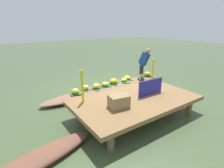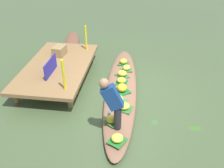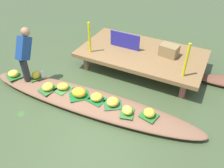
{
  "view_description": "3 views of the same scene",
  "coord_description": "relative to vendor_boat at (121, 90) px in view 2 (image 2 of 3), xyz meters",
  "views": [
    {
      "loc": [
        3.34,
        4.96,
        2.29
      ],
      "look_at": [
        0.17,
        0.38,
        0.37
      ],
      "focal_mm": 28.12,
      "sensor_mm": 36.0,
      "label": 1
    },
    {
      "loc": [
        -5.59,
        -0.51,
        3.83
      ],
      "look_at": [
        -0.04,
        0.25,
        0.29
      ],
      "focal_mm": 39.49,
      "sensor_mm": 36.0,
      "label": 2
    },
    {
      "loc": [
        2.17,
        -3.12,
        3.43
      ],
      "look_at": [
        0.43,
        0.31,
        0.51
      ],
      "focal_mm": 36.92,
      "sensor_mm": 36.0,
      "label": 3
    }
  ],
  "objects": [
    {
      "name": "canal_water",
      "position": [
        0.0,
        0.0,
        -0.1
      ],
      "size": [
        40.0,
        40.0,
        0.0
      ],
      "primitive_type": "plane",
      "color": "#405332",
      "rests_on": "ground"
    },
    {
      "name": "dock_platform",
      "position": [
        0.49,
        1.92,
        0.32
      ],
      "size": [
        3.2,
        1.8,
        0.48
      ],
      "color": "olive",
      "rests_on": "ground"
    },
    {
      "name": "vendor_boat",
      "position": [
        0.0,
        0.0,
        0.0
      ],
      "size": [
        5.06,
        1.1,
        0.2
      ],
      "primitive_type": "ellipsoid",
      "rotation": [
        0.0,
        0.0,
        0.05
      ],
      "color": "brown",
      "rests_on": "ground"
    },
    {
      "name": "moored_boat",
      "position": [
        3.07,
        2.25,
        -0.01
      ],
      "size": [
        2.38,
        0.98,
        0.18
      ],
      "primitive_type": "ellipsoid",
      "rotation": [
        0.0,
        0.0,
        0.2
      ],
      "color": "brown",
      "rests_on": "ground"
    },
    {
      "name": "leaf_mat_0",
      "position": [
        1.36,
        0.07,
        0.11
      ],
      "size": [
        0.38,
        0.35,
        0.01
      ],
      "primitive_type": "cube",
      "rotation": [
        0.0,
        0.0,
        2.93
      ],
      "color": "#26682B",
      "rests_on": "vendor_boat"
    },
    {
      "name": "banana_bunch_0",
      "position": [
        1.36,
        0.07,
        0.18
      ],
      "size": [
        0.32,
        0.32,
        0.16
      ],
      "primitive_type": "ellipsoid",
      "rotation": [
        0.0,
        0.0,
        2.24
      ],
      "color": "yellow",
      "rests_on": "vendor_boat"
    },
    {
      "name": "leaf_mat_1",
      "position": [
        0.21,
        0.02,
        0.11
      ],
      "size": [
        0.4,
        0.37,
        0.01
      ],
      "primitive_type": "cube",
      "rotation": [
        0.0,
        0.0,
        3.0
      ],
      "color": "#1A6631",
      "rests_on": "vendor_boat"
    },
    {
      "name": "banana_bunch_1",
      "position": [
        0.21,
        0.02,
        0.18
      ],
      "size": [
        0.35,
        0.35,
        0.15
      ],
      "primitive_type": "ellipsoid",
      "rotation": [
        0.0,
        0.0,
        0.91
      ],
      "color": "gold",
      "rests_on": "vendor_boat"
    },
    {
      "name": "leaf_mat_2",
      "position": [
        0.95,
        -0.06,
        0.11
      ],
      "size": [
        0.33,
        0.38,
        0.01
      ],
      "primitive_type": "cube",
      "rotation": [
        0.0,
        0.0,
        1.82
      ],
      "color": "#326E32",
      "rests_on": "vendor_boat"
    },
    {
      "name": "banana_bunch_2",
      "position": [
        0.95,
        -0.06,
        0.19
      ],
      "size": [
        0.3,
        0.3,
        0.16
      ],
      "primitive_type": "ellipsoid",
      "rotation": [
        0.0,
        0.0,
        2.4
      ],
      "color": "#F2E64B",
      "rests_on": "vendor_boat"
    },
    {
      "name": "leaf_mat_3",
      "position": [
        -0.19,
        -0.04,
        0.11
      ],
      "size": [
        0.54,
        0.53,
        0.01
      ],
      "primitive_type": "cube",
      "rotation": [
        0.0,
        0.0,
        0.71
      ],
      "color": "#186728",
      "rests_on": "vendor_boat"
    },
    {
      "name": "banana_bunch_3",
      "position": [
        -0.19,
        -0.04,
        0.2
      ],
      "size": [
        0.34,
        0.3,
        0.19
      ],
      "primitive_type": "ellipsoid",
      "rotation": [
        0.0,
        0.0,
        0.16
      ],
      "color": "gold",
      "rests_on": "vendor_boat"
    },
    {
      "name": "leaf_mat_4",
      "position": [
        -1.48,
        0.06,
        0.11
      ],
      "size": [
        0.38,
        0.4,
        0.01
      ],
      "primitive_type": "cube",
      "rotation": [
        0.0,
        0.0,
        0.98
      ],
      "color": "#306228",
      "rests_on": "vendor_boat"
    },
    {
      "name": "banana_bunch_4",
      "position": [
        -1.48,
        0.06,
        0.19
      ],
      "size": [
        0.22,
        0.25,
        0.18
      ],
      "primitive_type": "ellipsoid",
      "rotation": [
        0.0,
        0.0,
        4.84
      ],
      "color": "gold",
      "rests_on": "vendor_boat"
    },
    {
      "name": "leaf_mat_5",
      "position": [
        -2.02,
        -0.13,
        0.11
      ],
      "size": [
        0.45,
        0.44,
        0.01
      ],
      "primitive_type": "cube",
      "rotation": [
        0.0,
        0.0,
        2.67
      ],
      "color": "#236F2B",
      "rests_on": "vendor_boat"
    },
    {
      "name": "banana_bunch_5",
      "position": [
        -2.02,
        -0.13,
        0.18
      ],
      "size": [
        0.34,
        0.34,
        0.15
      ],
      "primitive_type": "ellipsoid",
      "rotation": [
        0.0,
        0.0,
        2.39
      ],
      "color": "#F9DB48",
      "rests_on": "vendor_boat"
    },
    {
      "name": "leaf_mat_6",
      "position": [
        -0.65,
        -0.0,
        0.11
      ],
      "size": [
        0.36,
        0.42,
        0.01
      ],
      "primitive_type": "cube",
      "rotation": [
        0.0,
        0.0,
        1.39
      ],
      "color": "#39853E",
      "rests_on": "vendor_boat"
    },
    {
      "name": "banana_bunch_6",
      "position": [
        -0.65,
        -0.0,
        0.18
      ],
      "size": [
        0.34,
        0.33,
        0.14
      ],
      "primitive_type": "ellipsoid",
      "rotation": [
        0.0,
        0.0,
        0.54
      ],
      "color": "gold",
      "rests_on": "vendor_boat"
    },
    {
      "name": "leaf_mat_7",
      "position": [
        -0.94,
        -0.16,
        0.11
      ],
      "size": [
        0.4,
        0.44,
        0.01
      ],
      "primitive_type": "cube",
      "rotation": [
        0.0,
        0.0,
        1.31
      ],
      "color": "#2F6D32",
      "rests_on": "vendor_boat"
    },
    {
      "name": "banana_bunch_7",
      "position": [
        -0.94,
        -0.16,
        0.18
      ],
      "size": [
        0.29,
        0.31,
        0.14
      ],
      "primitive_type": "ellipsoid",
      "rotation": [
        0.0,
        0.0,
        1.76
      ],
      "color": "yellow",
      "rests_on": "vendor_boat"
    },
    {
      "name": "leaf_mat_8",
      "position": [
        0.59,
        0.03,
        0.11
      ],
      "size": [
        0.48,
        0.47,
        0.01
      ],
      "primitive_type": "cube",
      "rotation": [
        0.0,
        0.0,
        0.57
      ],
      "color": "#2C6638",
      "rests_on": "vendor_boat"
    },
    {
      "name": "banana_bunch_8",
      "position": [
        0.59,
        0.03,
        0.19
      ],
      "size": [
        0.32,
        0.33,
        0.17
      ],
      "primitive_type": "ellipsoid",
      "rotation": [
        0.0,
        0.0,
        4.34
      ],
      "color": "yellow",
      "rests_on": "vendor_boat"
    },
    {
      "name": "vendor_person",
      "position": [
        -1.62,
        0.02,
        0.79
      ],
      "size": [
        0.21,
        0.5,
        1.21
      ],
      "color": "#28282D",
      "rests_on": "vendor_boat"
    },
    {
      "name": "water_bottle",
      "position": [
        -1.35,
        0.14,
        0.19
      ],
      "size": [
        0.08,
        0.08,
        0.19
      ],
      "primitive_type": "cylinder",
      "color": "silver",
      "rests_on": "vendor_boat"
    },
    {
      "name": "market_banner",
      "position": [
        -0.01,
        1.92,
        0.59
      ],
      "size": [
        0.83,
        0.04,
        0.42
      ],
      "primitive_type": "cube",
      "rotation": [
        0.0,
        0.0,
        -0.02
      ],
      "color": "#282697",
      "rests_on": "dock_platform"
    },
    {
      "name": "railing_post_west",
      "position": [
        -0.71,
        1.32,
        0.78
      ],
      "size": [
        0.06,
        0.06,
        0.8
      ],
      "primitive_type": "cylinder",
      "color": "yellow",
      "rests_on": "dock_platform"
    },
    {
      "name": "railing_post_east",
      "position": [
        1.69,
        1.32,
        0.78
      ],
      "size": [
        0.06,
        0.06,
        0.8
      ],
      "primitive_type": "cylinder",
      "color": "yellow",
      "rests_on": "dock_platform"
    },
    {
      "name": "produce_crate",
      "position": [
        1.14,
        2.06,
        0.52
      ],
      "size": [
        0.48,
        0.38,
        0.29
      ],
      "primitive_type": "cube",
      "rotation": [
        0.0,
        0.0,
        -0.14
      ],
      "color": "olive",
      "rests_on": "dock_platform"
    },
    {
      "name": "drifting_plant_0",
      "position": [
        -1.11,
        -0.89,
        -0.1
      ],
      "size": [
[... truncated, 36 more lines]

